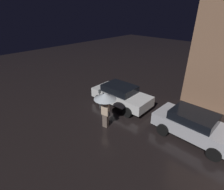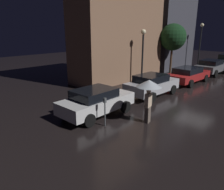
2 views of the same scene
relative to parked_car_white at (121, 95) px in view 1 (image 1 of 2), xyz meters
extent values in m
cube|color=silver|center=(0.04, 0.00, -0.10)|extent=(4.08, 1.85, 0.63)
cube|color=black|center=(-0.12, 0.00, 0.43)|extent=(2.14, 1.59, 0.44)
cylinder|color=black|center=(1.29, 0.87, -0.42)|extent=(0.63, 0.22, 0.63)
cylinder|color=black|center=(1.29, -0.87, -0.42)|extent=(0.63, 0.22, 0.63)
cylinder|color=black|center=(-1.21, 0.87, -0.42)|extent=(0.63, 0.22, 0.63)
cylinder|color=black|center=(-1.21, -0.87, -0.42)|extent=(0.63, 0.22, 0.63)
cube|color=#B7B7BF|center=(4.90, -0.06, -0.09)|extent=(3.99, 1.83, 0.66)
cube|color=black|center=(4.74, -0.06, 0.46)|extent=(2.09, 1.57, 0.44)
cylinder|color=black|center=(6.12, -0.92, -0.42)|extent=(0.64, 0.22, 0.64)
cylinder|color=black|center=(3.68, 0.80, -0.42)|extent=(0.64, 0.22, 0.64)
cylinder|color=black|center=(3.68, -0.92, -0.42)|extent=(0.64, 0.22, 0.64)
cube|color=#66564C|center=(1.03, -2.47, -0.34)|extent=(0.33, 0.25, 0.79)
cube|color=#D1B293|center=(1.03, -2.47, 0.38)|extent=(0.46, 0.27, 0.66)
sphere|color=tan|center=(1.03, -2.47, 0.81)|extent=(0.21, 0.21, 0.21)
cylinder|color=black|center=(1.03, -2.47, 0.63)|extent=(0.02, 0.02, 0.77)
cone|color=silver|center=(1.03, -2.47, 1.18)|extent=(1.18, 1.18, 0.32)
cube|color=black|center=(1.26, -2.47, 0.21)|extent=(0.18, 0.13, 0.22)
cylinder|color=#4C5154|center=(-0.65, -1.32, -0.17)|extent=(0.06, 0.06, 1.13)
cube|color=#4C5154|center=(-0.65, -1.32, 0.50)|extent=(0.12, 0.10, 0.22)
camera|label=1|loc=(6.77, -8.01, 5.23)|focal=28.00mm
camera|label=2|loc=(-6.99, -7.97, 3.54)|focal=35.00mm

